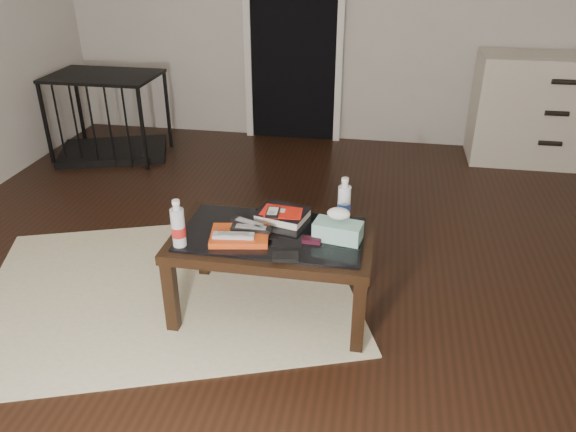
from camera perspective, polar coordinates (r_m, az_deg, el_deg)
name	(u,v)px	position (r m, az deg, el deg)	size (l,w,h in m)	color
ground	(290,282)	(3.25, 0.24, -6.72)	(5.00, 5.00, 0.00)	black
doorway	(294,27)	(5.25, 0.59, 18.67)	(0.90, 0.08, 2.07)	black
coffee_table	(273,244)	(2.83, -1.58, -2.85)	(1.00, 0.60, 0.46)	black
rug	(170,288)	(3.26, -11.87, -7.13)	(2.00, 1.50, 0.01)	beige
dresser	(548,110)	(5.24, 24.90, 9.73)	(1.20, 0.53, 0.90)	beige
pet_crate	(111,129)	(5.21, -17.56, 8.38)	(1.05, 0.86, 0.71)	black
magazines	(240,236)	(2.75, -4.93, -2.00)	(0.28, 0.21, 0.03)	#BF3E12
remote_silver	(234,235)	(2.70, -5.55, -1.96)	(0.20, 0.05, 0.02)	#A09FA4
remote_black_front	(251,228)	(2.76, -3.77, -1.26)	(0.20, 0.05, 0.02)	black
remote_black_back	(249,224)	(2.80, -3.94, -0.78)	(0.20, 0.05, 0.02)	black
textbook	(283,215)	(2.92, -0.55, 0.15)	(0.25, 0.20, 0.05)	black
dvd_mailers	(280,211)	(2.90, -0.80, 0.51)	(0.19, 0.14, 0.01)	red
ipod	(273,212)	(2.87, -1.55, 0.40)	(0.06, 0.10, 0.02)	black
flip_phone	(312,240)	(2.71, 2.42, -2.47)	(0.09, 0.05, 0.02)	black
wallet	(285,257)	(2.58, -0.27, -4.17)	(0.12, 0.07, 0.02)	black
water_bottle_left	(178,223)	(2.68, -11.12, -0.71)	(0.07, 0.07, 0.24)	silver
water_bottle_right	(344,199)	(2.88, 5.73, 1.68)	(0.07, 0.07, 0.24)	white
tissue_box	(338,231)	(2.73, 5.08, -1.52)	(0.23, 0.12, 0.09)	#248574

